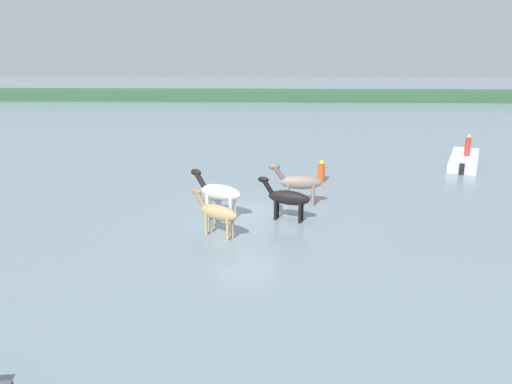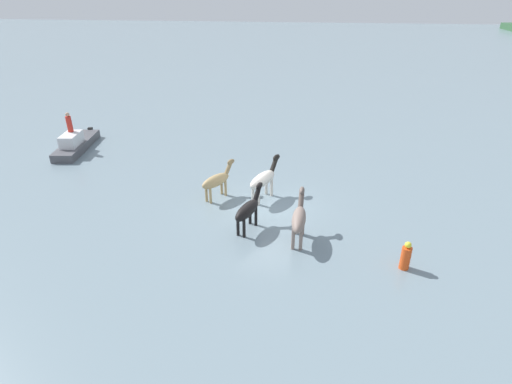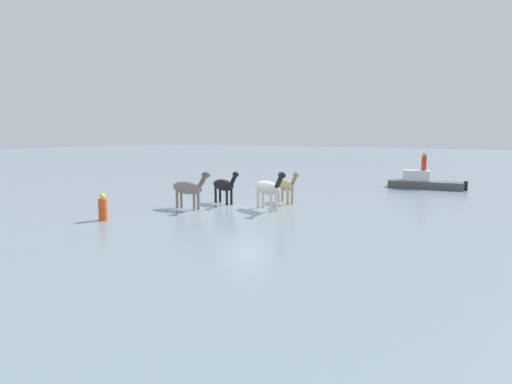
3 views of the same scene
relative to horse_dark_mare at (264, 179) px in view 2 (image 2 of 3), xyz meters
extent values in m
plane|color=gray|center=(1.11, 0.18, -1.04)|extent=(188.28, 188.28, 0.00)
ellipsoid|color=silver|center=(0.08, -0.04, 0.01)|extent=(1.95, 1.37, 0.64)
cylinder|color=silver|center=(-0.50, 0.08, -0.52)|extent=(0.14, 0.14, 1.05)
cylinder|color=silver|center=(-0.36, 0.36, -0.52)|extent=(0.14, 0.14, 1.05)
cylinder|color=silver|center=(0.52, -0.44, -0.52)|extent=(0.14, 0.14, 1.05)
cylinder|color=silver|center=(0.66, -0.17, -0.52)|extent=(0.14, 0.14, 1.05)
cylinder|color=black|center=(-0.82, 0.42, 0.42)|extent=(0.62, 0.46, 0.70)
ellipsoid|color=black|center=(-1.00, 0.52, 0.71)|extent=(0.56, 0.44, 0.28)
ellipsoid|color=black|center=(2.87, -0.39, -0.08)|extent=(1.81, 1.10, 0.59)
cylinder|color=black|center=(2.33, -0.34, -0.56)|extent=(0.13, 0.13, 0.96)
cylinder|color=black|center=(2.43, -0.07, -0.56)|extent=(0.13, 0.13, 0.96)
cylinder|color=black|center=(3.31, -0.71, -0.56)|extent=(0.13, 0.13, 0.96)
cylinder|color=black|center=(3.41, -0.45, -0.56)|extent=(0.13, 0.13, 0.96)
cylinder|color=black|center=(2.01, -0.06, 0.30)|extent=(0.57, 0.38, 0.64)
ellipsoid|color=black|center=(1.84, 0.00, 0.56)|extent=(0.52, 0.36, 0.26)
ellipsoid|color=gray|center=(3.47, 1.75, -0.02)|extent=(1.88, 0.65, 0.62)
cylinder|color=gray|center=(2.90, 1.63, -0.53)|extent=(0.14, 0.14, 1.03)
cylinder|color=gray|center=(2.92, 1.93, -0.53)|extent=(0.14, 0.14, 1.03)
cylinder|color=gray|center=(4.01, 1.57, -0.53)|extent=(0.14, 0.14, 1.03)
cylinder|color=gray|center=(4.03, 1.87, -0.53)|extent=(0.14, 0.14, 1.03)
cylinder|color=#63544C|center=(2.48, 1.80, 0.39)|extent=(0.58, 0.25, 0.68)
ellipsoid|color=#63544C|center=(2.29, 1.81, 0.67)|extent=(0.52, 0.24, 0.27)
ellipsoid|color=tan|center=(0.24, -2.26, -0.11)|extent=(1.69, 1.35, 0.57)
cylinder|color=tan|center=(-0.26, -2.09, -0.58)|extent=(0.13, 0.13, 0.94)
cylinder|color=tan|center=(-0.11, -1.86, -0.58)|extent=(0.13, 0.13, 0.94)
cylinder|color=tan|center=(0.59, -2.65, -0.58)|extent=(0.13, 0.13, 0.94)
cylinder|color=tan|center=(0.74, -2.42, -0.58)|extent=(0.13, 0.13, 0.94)
cylinder|color=olive|center=(-0.51, -1.76, 0.26)|extent=(0.54, 0.45, 0.63)
ellipsoid|color=olive|center=(-0.66, -1.66, 0.52)|extent=(0.50, 0.42, 0.25)
cube|color=#4C4C51|center=(-5.14, -12.19, -0.88)|extent=(4.74, 1.81, 0.64)
cube|color=silver|center=(-4.59, -12.13, -0.21)|extent=(1.76, 1.09, 0.70)
cube|color=black|center=(-7.53, -12.46, -0.80)|extent=(0.27, 0.31, 0.69)
cylinder|color=red|center=(-4.99, -12.29, 0.62)|extent=(0.32, 0.32, 0.95)
sphere|color=tan|center=(-4.99, -12.29, 1.21)|extent=(0.24, 0.24, 0.24)
cylinder|color=#E54C19|center=(4.75, 5.65, -0.59)|extent=(0.36, 0.36, 0.90)
sphere|color=yellow|center=(4.75, 5.65, -0.02)|extent=(0.24, 0.24, 0.24)
camera|label=1|loc=(2.19, -19.46, 5.81)|focal=34.77mm
camera|label=2|loc=(17.43, 1.71, 8.36)|focal=28.91mm
camera|label=3|loc=(-9.48, 16.99, 2.53)|focal=29.06mm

